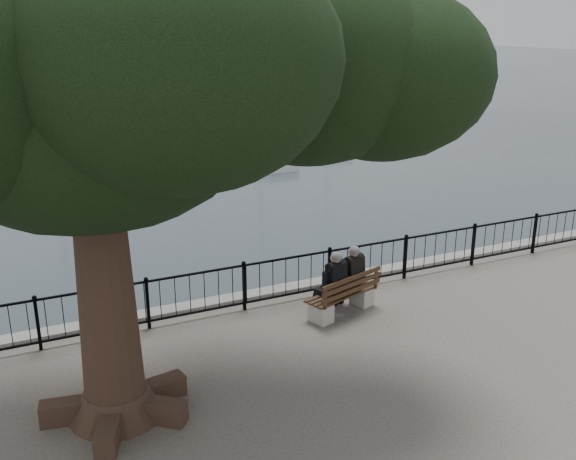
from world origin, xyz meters
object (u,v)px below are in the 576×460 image
person_left (331,286)px  tree (141,52)px  person_right (348,279)px  lion_monument (73,76)px  bench (344,299)px

person_left → tree: size_ratio=0.14×
person_left → person_right: (0.50, 0.15, 0.00)m
person_right → lion_monument: 48.32m
tree → person_left: bearing=21.4°
person_right → lion_monument: size_ratio=0.16×
bench → person_left: size_ratio=1.25×
tree → lion_monument: (5.37, 49.96, -4.09)m
person_left → lion_monument: 48.49m
lion_monument → person_right: bearing=-91.2°
bench → lion_monument: (1.23, 48.47, 0.92)m
person_left → lion_monument: size_ratio=0.16×
tree → lion_monument: tree is taller
bench → person_right: bearing=39.3°
tree → lion_monument: bearing=83.9°
person_left → lion_monument: lion_monument is taller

